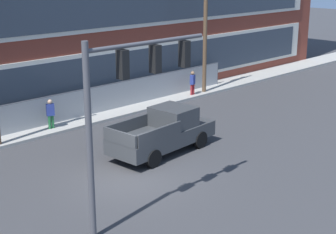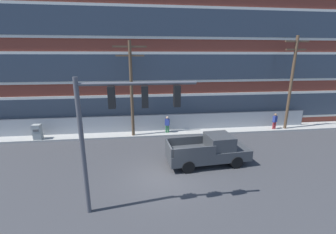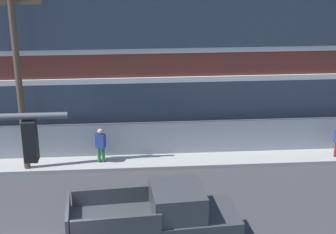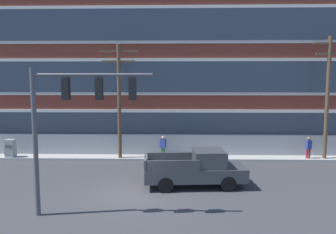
# 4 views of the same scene
# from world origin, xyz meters

# --- Properties ---
(ground_plane) EXTENTS (160.00, 160.00, 0.00)m
(ground_plane) POSITION_xyz_m (0.00, 0.00, 0.00)
(ground_plane) COLOR #38383A
(sidewalk_building_side) EXTENTS (80.00, 2.17, 0.16)m
(sidewalk_building_side) POSITION_xyz_m (0.00, 7.93, 0.08)
(sidewalk_building_side) COLOR #9E9B93
(sidewalk_building_side) RESTS_ON ground
(brick_mill_building) EXTENTS (45.63, 11.67, 19.60)m
(brick_mill_building) POSITION_xyz_m (5.60, 14.56, 9.81)
(brick_mill_building) COLOR brown
(brick_mill_building) RESTS_ON ground
(chain_link_fence) EXTENTS (32.87, 0.06, 1.68)m
(chain_link_fence) POSITION_xyz_m (-1.32, 8.22, 0.86)
(chain_link_fence) COLOR gray
(chain_link_fence) RESTS_ON ground
(traffic_signal_mast) EXTENTS (4.97, 0.43, 6.18)m
(traffic_signal_mast) POSITION_xyz_m (-2.14, -2.62, 4.49)
(traffic_signal_mast) COLOR #4C4C51
(traffic_signal_mast) RESTS_ON ground
(pickup_truck_dark_grey) EXTENTS (5.54, 2.37, 1.98)m
(pickup_truck_dark_grey) POSITION_xyz_m (3.26, 1.36, 0.94)
(pickup_truck_dark_grey) COLOR #383A3D
(pickup_truck_dark_grey) RESTS_ON ground
(utility_pole_near_corner) EXTENTS (2.72, 0.26, 8.20)m
(utility_pole_near_corner) POSITION_xyz_m (-1.88, 7.20, 4.59)
(utility_pole_near_corner) COLOR brown
(utility_pole_near_corner) RESTS_ON ground
(utility_pole_midblock) EXTENTS (2.22, 0.26, 8.72)m
(utility_pole_midblock) POSITION_xyz_m (12.71, 7.35, 4.78)
(utility_pole_midblock) COLOR brown
(utility_pole_midblock) RESTS_ON ground
(electrical_cabinet) EXTENTS (0.64, 0.56, 1.45)m
(electrical_cabinet) POSITION_xyz_m (-9.83, 7.18, 0.73)
(electrical_cabinet) COLOR #939993
(electrical_cabinet) RESTS_ON ground
(pedestrian_near_cabinet) EXTENTS (0.46, 0.38, 1.69)m
(pedestrian_near_cabinet) POSITION_xyz_m (1.20, 7.55, 0.97)
(pedestrian_near_cabinet) COLOR #236B38
(pedestrian_near_cabinet) RESTS_ON ground
(pedestrian_by_fence) EXTENTS (0.46, 0.38, 1.69)m
(pedestrian_by_fence) POSITION_xyz_m (11.55, 7.31, 0.97)
(pedestrian_by_fence) COLOR maroon
(pedestrian_by_fence) RESTS_ON ground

